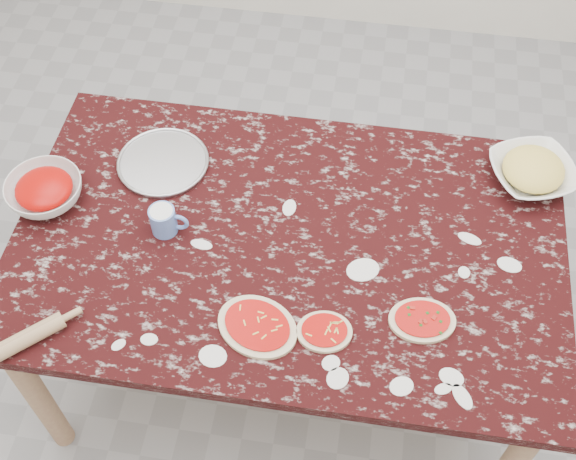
# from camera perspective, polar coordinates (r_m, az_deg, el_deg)

# --- Properties ---
(ground) EXTENTS (4.00, 4.00, 0.00)m
(ground) POSITION_cam_1_polar(r_m,az_deg,el_deg) (2.77, 0.00, -9.85)
(ground) COLOR gray
(worktable) EXTENTS (1.60, 1.00, 0.75)m
(worktable) POSITION_cam_1_polar(r_m,az_deg,el_deg) (2.19, 0.00, -2.06)
(worktable) COLOR black
(worktable) RESTS_ON ground
(pizza_tray) EXTENTS (0.30, 0.30, 0.01)m
(pizza_tray) POSITION_cam_1_polar(r_m,az_deg,el_deg) (2.34, -9.66, 5.16)
(pizza_tray) COLOR #B2B2B7
(pizza_tray) RESTS_ON worktable
(sauce_bowl) EXTENTS (0.27, 0.27, 0.07)m
(sauce_bowl) POSITION_cam_1_polar(r_m,az_deg,el_deg) (2.31, -18.33, 2.85)
(sauce_bowl) COLOR white
(sauce_bowl) RESTS_ON worktable
(cheese_bowl) EXTENTS (0.32, 0.32, 0.06)m
(cheese_bowl) POSITION_cam_1_polar(r_m,az_deg,el_deg) (2.37, 18.40, 4.22)
(cheese_bowl) COLOR white
(cheese_bowl) RESTS_ON worktable
(flour_mug) EXTENTS (0.11, 0.08, 0.09)m
(flour_mug) POSITION_cam_1_polar(r_m,az_deg,el_deg) (2.14, -9.57, 0.76)
(flour_mug) COLOR #5E82D2
(flour_mug) RESTS_ON worktable
(pizza_left) EXTENTS (0.28, 0.25, 0.02)m
(pizza_left) POSITION_cam_1_polar(r_m,az_deg,el_deg) (1.97, -2.39, -7.48)
(pizza_left) COLOR beige
(pizza_left) RESTS_ON worktable
(pizza_mid) EXTENTS (0.16, 0.14, 0.02)m
(pizza_mid) POSITION_cam_1_polar(r_m,az_deg,el_deg) (1.96, 2.84, -7.87)
(pizza_mid) COLOR beige
(pizza_mid) RESTS_ON worktable
(pizza_right) EXTENTS (0.20, 0.16, 0.02)m
(pizza_right) POSITION_cam_1_polar(r_m,az_deg,el_deg) (2.01, 10.37, -6.90)
(pizza_right) COLOR beige
(pizza_right) RESTS_ON worktable
(rolling_pin) EXTENTS (0.20, 0.19, 0.05)m
(rolling_pin) POSITION_cam_1_polar(r_m,az_deg,el_deg) (2.05, -19.94, -8.06)
(rolling_pin) COLOR tan
(rolling_pin) RESTS_ON worktable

